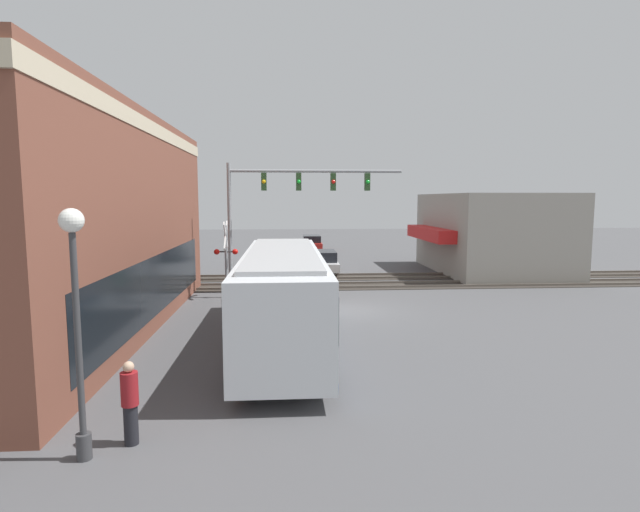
{
  "coord_description": "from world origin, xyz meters",
  "views": [
    {
      "loc": [
        -21.48,
        2.68,
        4.87
      ],
      "look_at": [
        4.34,
        0.9,
        1.92
      ],
      "focal_mm": 28.0,
      "sensor_mm": 36.0,
      "label": 1
    }
  ],
  "objects_px": {
    "parked_car_white": "(323,262)",
    "pedestrian_by_lamp": "(130,402)",
    "crossing_signal": "(226,252)",
    "city_bus": "(283,293)",
    "streetlamp": "(77,312)",
    "parked_car_red": "(312,243)",
    "parked_car_black": "(284,251)",
    "pedestrian_at_crossing": "(247,283)"
  },
  "relations": [
    {
      "from": "parked_car_white",
      "to": "pedestrian_by_lamp",
      "type": "height_order",
      "value": "pedestrian_by_lamp"
    },
    {
      "from": "crossing_signal",
      "to": "pedestrian_at_crossing",
      "type": "bearing_deg",
      "value": -131.59
    },
    {
      "from": "city_bus",
      "to": "parked_car_black",
      "type": "distance_m",
      "value": 24.11
    },
    {
      "from": "parked_car_red",
      "to": "pedestrian_at_crossing",
      "type": "height_order",
      "value": "pedestrian_at_crossing"
    },
    {
      "from": "city_bus",
      "to": "crossing_signal",
      "type": "distance_m",
      "value": 8.72
    },
    {
      "from": "city_bus",
      "to": "pedestrian_by_lamp",
      "type": "height_order",
      "value": "city_bus"
    },
    {
      "from": "parked_car_red",
      "to": "pedestrian_by_lamp",
      "type": "height_order",
      "value": "pedestrian_by_lamp"
    },
    {
      "from": "parked_car_black",
      "to": "streetlamp",
      "type": "bearing_deg",
      "value": 173.28
    },
    {
      "from": "parked_car_red",
      "to": "parked_car_black",
      "type": "bearing_deg",
      "value": 160.28
    },
    {
      "from": "city_bus",
      "to": "parked_car_black",
      "type": "xyz_separation_m",
      "value": [
        24.08,
        -0.0,
        -1.12
      ]
    },
    {
      "from": "crossing_signal",
      "to": "parked_car_black",
      "type": "relative_size",
      "value": 0.84
    },
    {
      "from": "streetlamp",
      "to": "parked_car_white",
      "type": "xyz_separation_m",
      "value": [
        23.89,
        -6.3,
        -2.14
      ]
    },
    {
      "from": "city_bus",
      "to": "parked_car_red",
      "type": "distance_m",
      "value": 31.46
    },
    {
      "from": "parked_car_black",
      "to": "parked_car_red",
      "type": "bearing_deg",
      "value": -19.72
    },
    {
      "from": "parked_car_black",
      "to": "pedestrian_at_crossing",
      "type": "xyz_separation_m",
      "value": [
        -16.81,
        1.76,
        0.26
      ]
    },
    {
      "from": "crossing_signal",
      "to": "parked_car_black",
      "type": "xyz_separation_m",
      "value": [
        15.86,
        -2.83,
        -1.65
      ]
    },
    {
      "from": "streetlamp",
      "to": "pedestrian_at_crossing",
      "type": "relative_size",
      "value": 2.68
    },
    {
      "from": "pedestrian_at_crossing",
      "to": "parked_car_red",
      "type": "bearing_deg",
      "value": -10.27
    },
    {
      "from": "parked_car_black",
      "to": "pedestrian_at_crossing",
      "type": "distance_m",
      "value": 16.9
    },
    {
      "from": "streetlamp",
      "to": "parked_car_red",
      "type": "relative_size",
      "value": 1.01
    },
    {
      "from": "streetlamp",
      "to": "parked_car_black",
      "type": "height_order",
      "value": "streetlamp"
    },
    {
      "from": "streetlamp",
      "to": "crossing_signal",
      "type": "bearing_deg",
      "value": -3.19
    },
    {
      "from": "city_bus",
      "to": "pedestrian_at_crossing",
      "type": "bearing_deg",
      "value": 13.6
    },
    {
      "from": "parked_car_black",
      "to": "city_bus",
      "type": "bearing_deg",
      "value": 180.0
    },
    {
      "from": "streetlamp",
      "to": "parked_car_black",
      "type": "relative_size",
      "value": 1.04
    },
    {
      "from": "parked_car_white",
      "to": "streetlamp",
      "type": "bearing_deg",
      "value": 165.23
    },
    {
      "from": "parked_car_red",
      "to": "crossing_signal",
      "type": "bearing_deg",
      "value": 166.77
    },
    {
      "from": "pedestrian_at_crossing",
      "to": "crossing_signal",
      "type": "bearing_deg",
      "value": 48.41
    },
    {
      "from": "crossing_signal",
      "to": "pedestrian_at_crossing",
      "type": "relative_size",
      "value": 2.16
    },
    {
      "from": "parked_car_red",
      "to": "parked_car_white",
      "type": "bearing_deg",
      "value": 180.0
    },
    {
      "from": "pedestrian_by_lamp",
      "to": "pedestrian_at_crossing",
      "type": "bearing_deg",
      "value": -5.0
    },
    {
      "from": "crossing_signal",
      "to": "pedestrian_by_lamp",
      "type": "height_order",
      "value": "crossing_signal"
    },
    {
      "from": "streetlamp",
      "to": "parked_car_red",
      "type": "xyz_separation_m",
      "value": [
        38.64,
        -6.3,
        -2.15
      ]
    },
    {
      "from": "city_bus",
      "to": "streetlamp",
      "type": "height_order",
      "value": "streetlamp"
    },
    {
      "from": "city_bus",
      "to": "parked_car_white",
      "type": "relative_size",
      "value": 2.41
    },
    {
      "from": "parked_car_black",
      "to": "pedestrian_by_lamp",
      "type": "relative_size",
      "value": 2.66
    },
    {
      "from": "parked_car_white",
      "to": "pedestrian_by_lamp",
      "type": "bearing_deg",
      "value": 166.54
    },
    {
      "from": "city_bus",
      "to": "crossing_signal",
      "type": "xyz_separation_m",
      "value": [
        8.23,
        2.83,
        0.53
      ]
    },
    {
      "from": "crossing_signal",
      "to": "parked_car_white",
      "type": "relative_size",
      "value": 0.79
    },
    {
      "from": "parked_car_white",
      "to": "parked_car_red",
      "type": "bearing_deg",
      "value": -0.0
    },
    {
      "from": "city_bus",
      "to": "parked_car_white",
      "type": "distance_m",
      "value": 16.82
    },
    {
      "from": "parked_car_white",
      "to": "parked_car_black",
      "type": "xyz_separation_m",
      "value": [
        7.5,
        2.6,
        -0.03
      ]
    }
  ]
}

